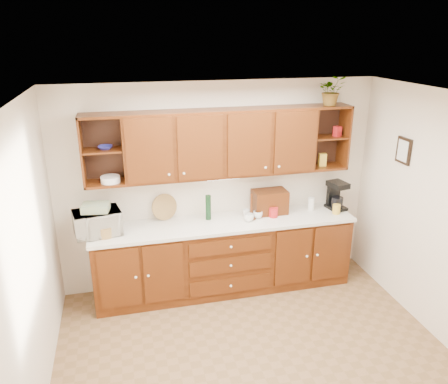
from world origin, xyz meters
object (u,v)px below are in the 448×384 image
microwave (97,223)px  potted_plant (332,91)px  coffee_maker (336,196)px  bread_box (270,202)px

microwave → potted_plant: size_ratio=1.46×
microwave → coffee_maker: coffee_maker is taller
bread_box → coffee_maker: coffee_maker is taller
microwave → coffee_maker: size_ratio=1.39×
potted_plant → bread_box: bearing=176.9°
microwave → coffee_maker: bearing=-9.5°
coffee_maker → potted_plant: size_ratio=1.05×
potted_plant → coffee_maker: bearing=-7.6°
microwave → bread_box: bread_box is taller
bread_box → potted_plant: 1.55m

